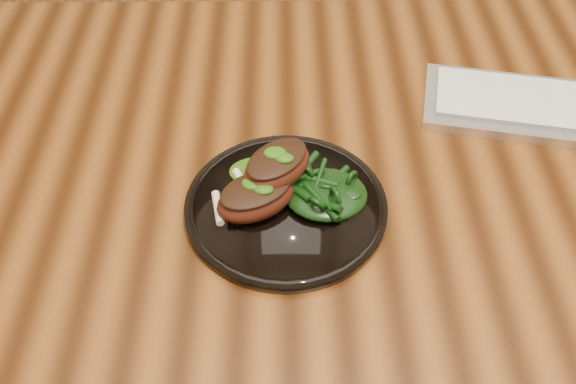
# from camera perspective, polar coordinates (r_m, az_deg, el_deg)

# --- Properties ---
(desk) EXTENTS (1.60, 0.80, 0.75)m
(desk) POSITION_cam_1_polar(r_m,az_deg,el_deg) (0.92, 14.13, -1.06)
(desk) COLOR #311706
(desk) RESTS_ON ground
(plate) EXTENTS (0.24, 0.24, 0.01)m
(plate) POSITION_cam_1_polar(r_m,az_deg,el_deg) (0.77, -0.19, -1.29)
(plate) COLOR black
(plate) RESTS_ON desk
(lamb_chop_front) EXTENTS (0.12, 0.10, 0.04)m
(lamb_chop_front) POSITION_cam_1_polar(r_m,az_deg,el_deg) (0.74, -2.91, -0.38)
(lamb_chop_front) COLOR #47190D
(lamb_chop_front) RESTS_ON plate
(lamb_chop_back) EXTENTS (0.11, 0.11, 0.04)m
(lamb_chop_back) POSITION_cam_1_polar(r_m,az_deg,el_deg) (0.75, -1.04, 2.36)
(lamb_chop_back) COLOR #47190D
(lamb_chop_back) RESTS_ON plate
(herb_smear) EXTENTS (0.08, 0.05, 0.01)m
(herb_smear) POSITION_cam_1_polar(r_m,az_deg,el_deg) (0.80, -2.40, 1.88)
(herb_smear) COLOR #1B4807
(herb_smear) RESTS_ON plate
(greens_heap) EXTENTS (0.10, 0.09, 0.04)m
(greens_heap) POSITION_cam_1_polar(r_m,az_deg,el_deg) (0.76, 3.41, 0.14)
(greens_heap) COLOR black
(greens_heap) RESTS_ON plate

